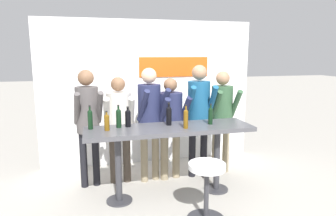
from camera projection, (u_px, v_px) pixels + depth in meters
name	position (u px, v px, depth m)	size (l,w,h in m)	color
ground_plane	(170.00, 195.00, 4.34)	(40.00, 40.00, 0.00)	#B2ADA3
back_wall	(149.00, 92.00, 5.55)	(3.93, 0.12, 2.62)	white
tasting_table	(170.00, 137.00, 4.18)	(2.33, 0.64, 1.02)	#4C4C51
bar_stool	(207.00, 182.00, 3.61)	(0.47, 0.47, 0.74)	#333338
person_far_left	(88.00, 115.00, 4.45)	(0.44, 0.57, 1.80)	black
person_left	(119.00, 119.00, 4.61)	(0.47, 0.56, 1.68)	#473D33
person_center_left	(150.00, 112.00, 4.65)	(0.49, 0.61, 1.81)	gray
person_center	(171.00, 118.00, 4.75)	(0.52, 0.60, 1.65)	gray
person_center_right	(199.00, 108.00, 4.82)	(0.46, 0.59, 1.85)	black
person_right	(222.00, 111.00, 5.00)	(0.43, 0.54, 1.74)	gray
wine_bottle_0	(169.00, 115.00, 4.24)	(0.08, 0.08, 0.32)	black
wine_bottle_1	(107.00, 121.00, 3.95)	(0.07, 0.07, 0.26)	brown
wine_bottle_2	(128.00, 117.00, 4.14)	(0.08, 0.08, 0.29)	black
wine_bottle_3	(90.00, 119.00, 4.01)	(0.07, 0.07, 0.33)	black
wine_bottle_4	(210.00, 115.00, 4.29)	(0.06, 0.06, 0.30)	black
wine_bottle_5	(186.00, 118.00, 4.05)	(0.06, 0.06, 0.33)	brown
wine_bottle_6	(119.00, 117.00, 4.10)	(0.07, 0.07, 0.32)	black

